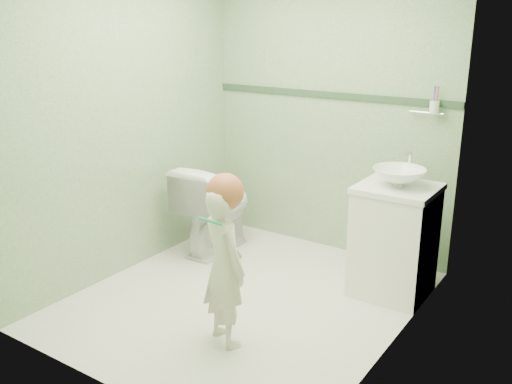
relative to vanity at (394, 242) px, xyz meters
The scene contains 12 objects.
ground 1.16m from the vanity, 140.19° to the right, with size 2.50×2.50×0.00m, color beige.
room_shell 1.35m from the vanity, 140.19° to the right, with size 2.50×2.54×2.40m.
trim_stripe 1.38m from the vanity, 147.36° to the left, with size 2.20×0.02×0.05m, color #2D4830.
vanity is the anchor object (origin of this frame).
counter 0.41m from the vanity, ahead, with size 0.54×0.52×0.04m, color white.
basin 0.49m from the vanity, ahead, with size 0.37×0.37×0.13m, color white.
faucet 0.60m from the vanity, 90.00° to the left, with size 0.03×0.13×0.18m.
cup_holder 1.05m from the vanity, 83.75° to the left, with size 0.26×0.07×0.21m.
toilet 1.58m from the vanity, behind, with size 0.44×0.77×0.78m, color white.
toddler 1.37m from the vanity, 117.46° to the right, with size 0.37×0.24×1.02m, color beige.
hair_cap 1.47m from the vanity, 117.95° to the right, with size 0.23×0.23×0.23m, color #A65635.
teal_toothbrush 1.56m from the vanity, 114.21° to the right, with size 0.11×0.14×0.08m.
Camera 1 is at (2.13, -3.02, 1.96)m, focal length 39.56 mm.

